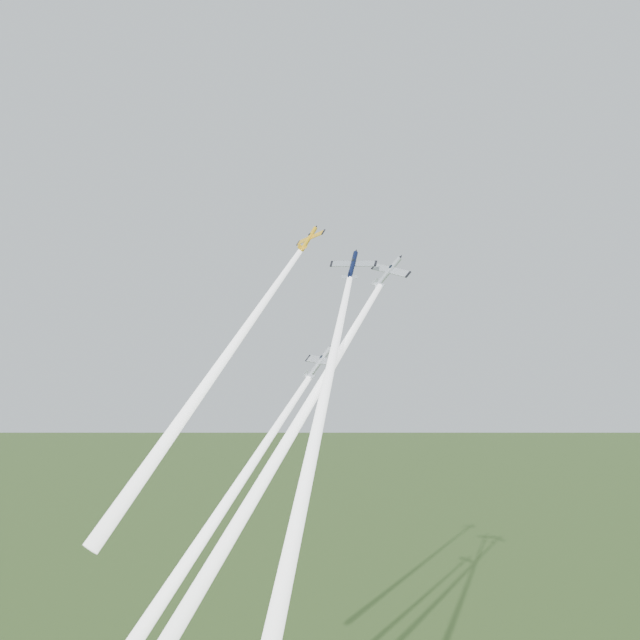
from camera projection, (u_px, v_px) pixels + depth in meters
The scene contains 8 objects.
plane_yellow at pixel (309, 239), 148.00m from camera, with size 7.72×7.66×1.21m, color yellow, non-canonical shape.
smoke_trail_yellow at pixel (206, 384), 132.32m from camera, with size 2.61×2.61×62.38m, color white, non-canonical shape.
plane_navy at pixel (353, 265), 137.66m from camera, with size 8.20×8.14×1.28m, color #0B1333, non-canonical shape.
smoke_trail_navy at pixel (314, 445), 113.42m from camera, with size 2.61×2.61×67.55m, color white, non-canonical shape.
plane_silver_right at pixel (388, 272), 137.02m from camera, with size 8.48×8.41×1.33m, color silver, non-canonical shape.
smoke_trail_silver_right at pixel (277, 458), 118.66m from camera, with size 2.61×2.61×70.79m, color white, non-canonical shape.
plane_silver_low at pixel (319, 363), 133.73m from camera, with size 8.28×8.22×1.30m, color #A9AFB7, non-canonical shape.
smoke_trail_silver_low at pixel (209, 529), 119.94m from camera, with size 2.61×2.61×58.27m, color white, non-canonical shape.
Camera 1 is at (67.32, -121.36, 84.51)m, focal length 45.00 mm.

